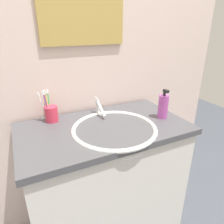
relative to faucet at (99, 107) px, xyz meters
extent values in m
cube|color=beige|center=(-0.04, 0.15, 0.27)|extent=(2.17, 0.04, 2.40)
cube|color=silver|center=(-0.04, -0.17, -0.51)|extent=(0.93, 0.51, 0.85)
cube|color=#4C4C51|center=(-0.04, -0.17, -0.07)|extent=(0.97, 0.55, 0.03)
ellipsoid|color=white|center=(0.00, -0.22, -0.11)|extent=(0.42, 0.42, 0.12)
torus|color=white|center=(0.00, -0.22, -0.05)|extent=(0.48, 0.48, 0.02)
cylinder|color=#595B60|center=(0.00, -0.22, -0.17)|extent=(0.03, 0.03, 0.01)
cylinder|color=silver|center=(0.00, 0.02, 0.00)|extent=(0.02, 0.02, 0.09)
cylinder|color=silver|center=(0.00, -0.03, 0.00)|extent=(0.02, 0.13, 0.08)
cylinder|color=silver|center=(0.00, 0.04, 0.05)|extent=(0.01, 0.05, 0.01)
cylinder|color=#D8334C|center=(-0.30, 0.03, 0.00)|extent=(0.08, 0.08, 0.09)
cylinder|color=purple|center=(-0.32, 0.03, 0.04)|extent=(0.03, 0.01, 0.18)
cube|color=white|center=(-0.33, 0.03, 0.13)|extent=(0.02, 0.01, 0.03)
cylinder|color=white|center=(-0.33, 0.05, 0.04)|extent=(0.05, 0.03, 0.16)
cube|color=white|center=(-0.35, 0.06, 0.12)|extent=(0.02, 0.02, 0.03)
cylinder|color=yellow|center=(-0.31, 0.03, 0.04)|extent=(0.02, 0.01, 0.18)
cube|color=white|center=(-0.32, 0.04, 0.13)|extent=(0.02, 0.01, 0.02)
cylinder|color=green|center=(-0.30, 0.08, 0.04)|extent=(0.01, 0.05, 0.16)
cube|color=white|center=(-0.29, 0.10, 0.12)|extent=(0.01, 0.02, 0.03)
cylinder|color=#B24CA5|center=(0.34, -0.22, 0.02)|extent=(0.06, 0.06, 0.15)
cylinder|color=black|center=(0.34, -0.22, 0.11)|extent=(0.02, 0.02, 0.02)
cube|color=black|center=(0.34, -0.23, 0.13)|extent=(0.02, 0.04, 0.02)
camera|label=1|loc=(-0.46, -1.14, 0.49)|focal=32.89mm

